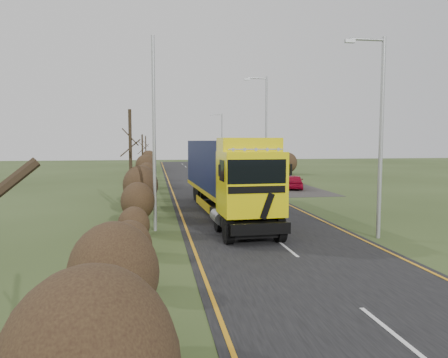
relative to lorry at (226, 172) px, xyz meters
The scene contains 14 objects.
ground 5.06m from the lorry, 75.78° to the right, with size 160.00×160.00×0.00m, color #2E3F1B.
road 6.36m from the lorry, 79.36° to the left, with size 8.00×120.00×0.02m, color black.
layby 17.65m from the lorry, 64.29° to the left, with size 6.00×18.00×0.02m, color #2C2A27.
lane_markings 6.08m from the lorry, 78.78° to the left, with size 7.52×116.00×0.01m.
hedgerow 6.18m from the lorry, 143.50° to the left, with size 2.24×102.04×6.05m.
lorry is the anchor object (origin of this frame).
car_red_hatchback 15.07m from the lorry, 56.41° to the left, with size 1.54×3.82×1.30m, color maroon.
car_blue_sedan 19.34m from the lorry, 63.31° to the left, with size 1.54×4.42×1.45m, color #090B34.
streetlight_near 9.34m from the lorry, 52.01° to the right, with size 1.87×0.18×8.77m.
streetlight_mid 14.13m from the lorry, 66.35° to the left, with size 2.10×0.20×9.92m.
streetlight_far 38.42m from the lorry, 81.63° to the left, with size 1.76×0.18×8.25m.
left_pole 6.10m from the lorry, 135.88° to the right, with size 0.16×0.16×9.20m, color #9DA0A2.
speed_sign 12.26m from the lorry, 56.86° to the left, with size 0.58×0.10×2.11m.
warning_board 20.30m from the lorry, 73.65° to the left, with size 0.67×0.11×1.75m.
Camera 1 is at (-5.23, -20.68, 4.31)m, focal length 35.00 mm.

